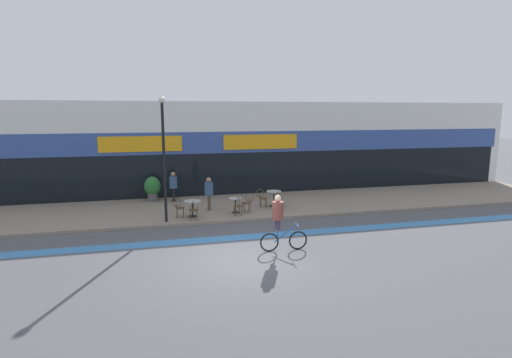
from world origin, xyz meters
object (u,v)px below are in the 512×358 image
pedestrian_near_end (209,191)px  pedestrian_far_end (173,184)px  cafe_chair_2_near (278,199)px  cafe_chair_1_side (248,201)px  bistro_table_0 (192,205)px  bistro_table_1 (235,202)px  lamp_post (164,151)px  cafe_chair_0_near (194,209)px  cafe_chair_0_side (178,206)px  cafe_chair_2_side (262,197)px  cafe_chair_1_near (238,205)px  cyclist_0 (280,220)px  bistro_table_2 (274,195)px  planter_pot (152,188)px

pedestrian_near_end → pedestrian_far_end: bearing=133.3°
cafe_chair_2_near → pedestrian_far_end: 5.71m
cafe_chair_2_near → pedestrian_near_end: bearing=72.9°
cafe_chair_1_side → bistro_table_0: bearing=3.2°
bistro_table_0 → bistro_table_1: 2.04m
lamp_post → pedestrian_far_end: (0.49, 3.99, -2.12)m
cafe_chair_0_near → cafe_chair_1_side: bearing=-68.4°
cafe_chair_0_side → cafe_chair_2_side: bearing=19.7°
cafe_chair_2_side → cafe_chair_1_side: bearing=-131.9°
cafe_chair_1_near → pedestrian_far_end: (-2.72, 3.78, 0.42)m
cafe_chair_2_side → cyclist_0: size_ratio=0.45×
bistro_table_0 → cyclist_0: cyclist_0 is taller
cafe_chair_0_near → cafe_chair_0_side: bearing=47.5°
bistro_table_0 → pedestrian_near_end: size_ratio=0.47×
bistro_table_1 → cafe_chair_0_side: 2.66m
bistro_table_1 → cafe_chair_0_near: bearing=-156.4°
cafe_chair_2_side → cyclist_0: cyclist_0 is taller
bistro_table_0 → pedestrian_near_end: 1.47m
cafe_chair_0_near → bistro_table_0: bearing=2.7°
cafe_chair_2_side → cyclist_0: bearing=-93.3°
cafe_chair_2_side → pedestrian_near_end: bearing=-174.7°
bistro_table_2 → cafe_chair_0_near: (-4.16, -1.69, -0.04)m
bistro_table_1 → cafe_chair_0_near: size_ratio=0.78×
bistro_table_2 → cyclist_0: size_ratio=0.39×
cafe_chair_0_near → lamp_post: size_ratio=0.17×
pedestrian_far_end → bistro_table_1: bearing=135.4°
cyclist_0 → pedestrian_far_end: bearing=112.7°
planter_pot → pedestrian_far_end: (1.08, -0.39, 0.22)m
cafe_chair_0_near → cyclist_0: size_ratio=0.45×
bistro_table_0 → cafe_chair_0_side: (-0.63, 0.01, -0.02)m
cafe_chair_2_near → cafe_chair_1_near: bearing=104.7°
cafe_chair_1_near → cafe_chair_2_near: bearing=-75.1°
bistro_table_1 → cafe_chair_2_side: bearing=28.2°
cafe_chair_0_near → cafe_chair_0_side: (-0.62, 0.63, 0.00)m
bistro_table_0 → pedestrian_far_end: (-0.69, 3.42, 0.41)m
cafe_chair_1_side → cafe_chair_2_side: 1.19m
cafe_chair_0_near → planter_pot: bearing=24.8°
cyclist_0 → cafe_chair_1_side: bearing=90.6°
bistro_table_1 → cafe_chair_2_near: cafe_chair_2_near is taller
cafe_chair_2_near → bistro_table_1: bearing=88.8°
cyclist_0 → pedestrian_far_end: 8.99m
bistro_table_0 → cafe_chair_2_side: bearing=16.9°
cyclist_0 → pedestrian_far_end: size_ratio=1.27×
bistro_table_2 → planter_pot: 6.53m
bistro_table_0 → cafe_chair_1_side: size_ratio=0.84×
bistro_table_1 → cafe_chair_0_near: cafe_chair_0_near is taller
cafe_chair_1_side → pedestrian_near_end: pedestrian_near_end is taller
cafe_chair_0_near → planter_pot: 4.78m
cafe_chair_0_near → cafe_chair_2_side: same height
cafe_chair_1_near → lamp_post: lamp_post is taller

